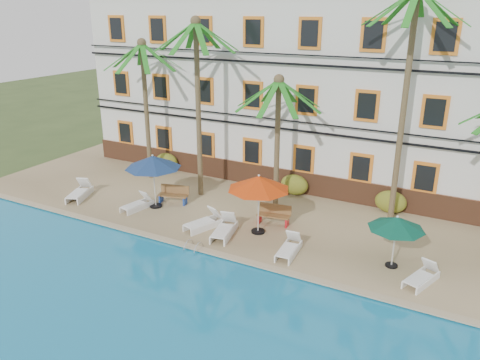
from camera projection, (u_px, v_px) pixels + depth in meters
The scene contains 24 objects.
ground at pixel (211, 246), 20.04m from camera, with size 100.00×100.00×0.00m, color #384C23.
pool_deck at pixel (261, 203), 24.14m from camera, with size 30.00×12.00×0.25m, color tan.
swimming_pool at pixel (91, 340), 14.20m from camera, with size 26.00×12.00×0.20m, color #167BAC.
pool_coping at pixel (199, 249), 19.19m from camera, with size 30.00×0.35×0.06m, color tan.
hotel_building at pixel (300, 87), 26.46m from camera, with size 25.40×6.44×10.22m.
palm_a at pixel (145, 91), 25.72m from camera, with size 4.18×4.18×7.85m.
palm_b at pixel (198, 87), 22.97m from camera, with size 4.18×4.18×9.01m.
palm_c at pixel (278, 122), 22.09m from camera, with size 4.18×4.18×6.50m.
palm_d at pixel (407, 83), 19.40m from camera, with size 4.18×4.18×10.29m.
shrub_left at pixel (167, 162), 28.37m from camera, with size 1.50×0.90×1.10m, color #255418.
shrub_mid at pixel (294, 185), 24.71m from camera, with size 1.50×0.90×1.10m, color #255418.
shrub_right at pixel (391, 202), 22.52m from camera, with size 1.50×0.90×1.10m, color #255418.
umbrella_blue at pixel (153, 162), 22.55m from camera, with size 2.74×2.74×2.73m.
umbrella_red at pixel (259, 183), 19.89m from camera, with size 2.72×2.72×2.72m.
umbrella_green at pixel (397, 223), 17.34m from camera, with size 2.13×2.13×2.13m.
lounger_a at pixel (80, 192), 24.39m from camera, with size 1.39×2.10×0.94m.
lounger_b at pixel (138, 204), 23.00m from camera, with size 0.90×1.77×0.80m.
lounger_c at pixel (205, 222), 21.02m from camera, with size 1.30×1.98×0.88m.
lounger_d at pixel (224, 229), 20.33m from camera, with size 1.09×2.06×0.93m.
lounger_e at pixel (289, 248), 18.77m from camera, with size 0.76×1.81×0.83m.
lounger_f at pixel (422, 276), 16.78m from camera, with size 1.15×1.80×0.80m.
bench_left at pixel (173, 194), 23.67m from camera, with size 1.57×0.81×0.93m.
bench_right at pixel (274, 214), 21.36m from camera, with size 1.55×0.68×0.93m.
pool_ladder at pixel (194, 249), 19.21m from camera, with size 0.54×0.74×0.74m.
Camera 1 is at (9.48, -15.16, 9.55)m, focal length 35.00 mm.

